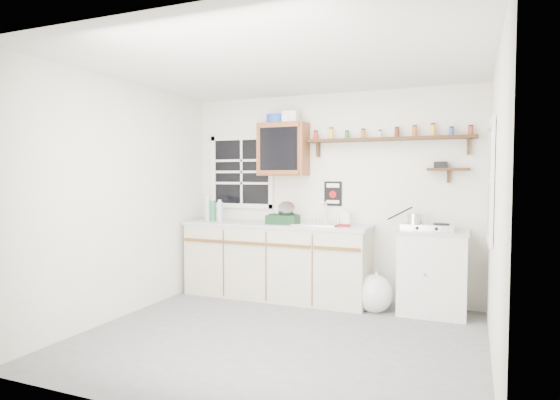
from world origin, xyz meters
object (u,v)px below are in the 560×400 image
at_px(spice_shelf, 389,138).
at_px(dish_rack, 284,217).
at_px(right_cabinet, 433,272).
at_px(upper_cabinet, 283,149).
at_px(main_cabinet, 276,260).
at_px(hotplate, 428,227).

xyz_separation_m(spice_shelf, dish_rack, (-1.19, -0.27, -0.92)).
bearing_deg(right_cabinet, upper_cabinet, 176.24).
distance_m(main_cabinet, spice_shelf, 1.98).
height_order(spice_shelf, dish_rack, spice_shelf).
distance_m(right_cabinet, upper_cabinet, 2.26).
distance_m(main_cabinet, upper_cabinet, 1.37).
height_order(right_cabinet, hotplate, hotplate).
distance_m(upper_cabinet, hotplate, 1.96).
bearing_deg(hotplate, upper_cabinet, 176.38).
height_order(main_cabinet, spice_shelf, spice_shelf).
relative_size(right_cabinet, dish_rack, 2.41).
bearing_deg(main_cabinet, right_cabinet, 0.79).
xyz_separation_m(right_cabinet, dish_rack, (-1.71, -0.08, 0.55)).
relative_size(main_cabinet, spice_shelf, 1.21).
xyz_separation_m(main_cabinet, hotplate, (1.78, 0.01, 0.49)).
relative_size(main_cabinet, upper_cabinet, 3.55).
distance_m(main_cabinet, hotplate, 1.84).
height_order(main_cabinet, hotplate, hotplate).
height_order(upper_cabinet, spice_shelf, upper_cabinet).
bearing_deg(right_cabinet, main_cabinet, -179.21).
distance_m(upper_cabinet, dish_rack, 0.85).
height_order(main_cabinet, upper_cabinet, upper_cabinet).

